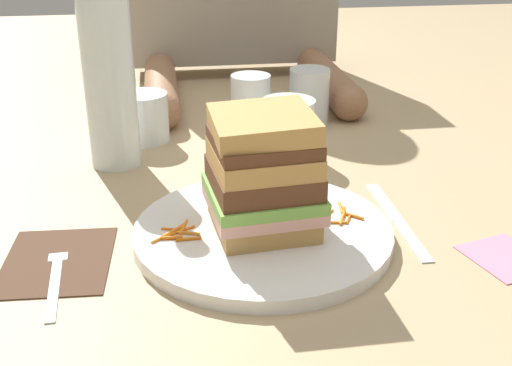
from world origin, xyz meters
The scene contains 30 objects.
ground_plane centered at (0.00, 0.00, 0.00)m, with size 3.00×3.00×0.00m, color tan.
main_plate centered at (0.00, -0.02, 0.01)m, with size 0.29×0.29×0.02m, color white.
sandwich centered at (0.00, -0.02, 0.08)m, with size 0.13×0.13×0.13m.
carrot_shred_0 centered at (-0.10, -0.02, 0.02)m, with size 0.00×0.00×0.03m, color orange.
carrot_shred_1 centered at (-0.09, -0.02, 0.02)m, with size 0.00×0.00×0.03m, color orange.
carrot_shred_2 centered at (-0.10, -0.03, 0.02)m, with size 0.00×0.00×0.02m, color orange.
carrot_shred_3 centered at (-0.08, -0.02, 0.02)m, with size 0.00×0.00×0.03m, color orange.
carrot_shred_4 centered at (-0.10, -0.01, 0.02)m, with size 0.00×0.00×0.03m, color orange.
carrot_shred_5 centered at (-0.08, -0.04, 0.02)m, with size 0.00×0.00×0.03m, color orange.
carrot_shred_6 centered at (-0.11, -0.03, 0.02)m, with size 0.00×0.00×0.03m, color orange.
carrot_shred_7 centered at (-0.09, -0.01, 0.02)m, with size 0.00×0.00×0.03m, color orange.
carrot_shred_8 centered at (0.10, -0.02, 0.02)m, with size 0.00×0.00×0.02m, color orange.
carrot_shred_9 centered at (0.07, 0.00, 0.02)m, with size 0.00×0.00×0.03m, color orange.
carrot_shred_10 centered at (0.08, -0.02, 0.02)m, with size 0.00×0.00×0.03m, color orange.
carrot_shred_11 centered at (0.09, -0.01, 0.02)m, with size 0.00×0.00×0.03m, color orange.
carrot_shred_12 centered at (0.10, 0.00, 0.02)m, with size 0.00×0.00×0.02m, color orange.
carrot_shred_13 centered at (0.10, 0.01, 0.02)m, with size 0.00×0.00×0.03m, color orange.
carrot_shred_14 centered at (0.08, 0.00, 0.02)m, with size 0.00×0.00×0.02m, color orange.
carrot_shred_15 centered at (0.06, -0.02, 0.02)m, with size 0.00×0.00×0.03m, color orange.
carrot_shred_16 centered at (0.11, -0.01, 0.02)m, with size 0.00×0.00×0.02m, color orange.
carrot_shred_17 centered at (0.07, 0.00, 0.02)m, with size 0.00×0.00×0.02m, color orange.
napkin_dark centered at (-0.22, -0.03, 0.00)m, with size 0.11×0.14×0.00m, color #4C3323.
fork centered at (-0.22, -0.06, 0.00)m, with size 0.03×0.17×0.00m.
knife centered at (0.16, 0.00, 0.00)m, with size 0.02×0.20×0.00m.
juice_glass centered at (0.07, 0.22, 0.04)m, with size 0.08×0.08×0.09m.
water_bottle centered at (-0.17, 0.23, 0.13)m, with size 0.07×0.07×0.30m.
empty_tumbler_0 centered at (-0.13, 0.32, 0.04)m, with size 0.07×0.07×0.08m, color silver.
empty_tumbler_1 centered at (0.04, 0.33, 0.05)m, with size 0.06×0.06×0.10m, color silver.
empty_tumbler_2 centered at (0.14, 0.36, 0.05)m, with size 0.07×0.07×0.09m, color silver.
napkin_pink centered at (0.25, -0.10, 0.00)m, with size 0.07×0.08×0.00m, color pink.
Camera 1 is at (-0.10, -0.64, 0.36)m, focal length 45.38 mm.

